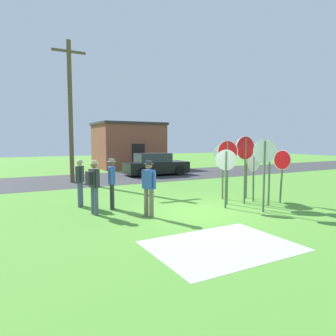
# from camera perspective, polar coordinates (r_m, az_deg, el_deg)

# --- Properties ---
(ground_plane) EXTENTS (80.00, 80.00, 0.00)m
(ground_plane) POSITION_cam_1_polar(r_m,az_deg,el_deg) (10.08, 5.31, -8.32)
(ground_plane) COLOR #518E33
(street_asphalt) EXTENTS (60.00, 6.40, 0.01)m
(street_asphalt) POSITION_cam_1_polar(r_m,az_deg,el_deg) (19.20, -11.90, -1.94)
(street_asphalt) COLOR #38383A
(street_asphalt) RESTS_ON ground
(concrete_path) EXTENTS (3.20, 2.40, 0.01)m
(concrete_path) POSITION_cam_1_polar(r_m,az_deg,el_deg) (7.08, 10.12, -14.25)
(concrete_path) COLOR #ADAAA3
(concrete_path) RESTS_ON ground
(building_background) EXTENTS (5.58, 4.63, 3.89)m
(building_background) POSITION_cam_1_polar(r_m,az_deg,el_deg) (26.66, -7.51, 4.29)
(building_background) COLOR brown
(building_background) RESTS_ON ground
(utility_pole) EXTENTS (1.80, 0.24, 7.79)m
(utility_pole) POSITION_cam_1_polar(r_m,az_deg,el_deg) (17.78, -17.97, 10.50)
(utility_pole) COLOR brown
(utility_pole) RESTS_ON ground
(parked_car_on_street) EXTENTS (4.38, 2.17, 1.51)m
(parked_car_on_street) POSITION_cam_1_polar(r_m,az_deg,el_deg) (20.59, -2.39, 0.56)
(parked_car_on_street) COLOR black
(parked_car_on_street) RESTS_ON ground
(stop_sign_tallest) EXTENTS (0.82, 0.20, 1.99)m
(stop_sign_tallest) POSITION_cam_1_polar(r_m,az_deg,el_deg) (12.07, 15.87, 0.27)
(stop_sign_tallest) COLOR #51664C
(stop_sign_tallest) RESTS_ON ground
(stop_sign_nearest) EXTENTS (0.36, 0.79, 2.23)m
(stop_sign_nearest) POSITION_cam_1_polar(r_m,az_deg,el_deg) (12.26, 10.33, 1.30)
(stop_sign_nearest) COLOR #51664C
(stop_sign_nearest) RESTS_ON ground
(stop_sign_low_front) EXTENTS (0.89, 0.07, 2.53)m
(stop_sign_low_front) POSITION_cam_1_polar(r_m,az_deg,el_deg) (11.47, 14.40, 2.06)
(stop_sign_low_front) COLOR #51664C
(stop_sign_low_front) RESTS_ON ground
(stop_sign_leaning_left) EXTENTS (0.62, 0.39, 2.05)m
(stop_sign_leaning_left) POSITION_cam_1_polar(r_m,az_deg,el_deg) (10.61, 10.91, -0.10)
(stop_sign_leaning_left) COLOR #51664C
(stop_sign_leaning_left) RESTS_ON ground
(stop_sign_rear_right) EXTENTS (0.37, 0.71, 2.36)m
(stop_sign_rear_right) POSITION_cam_1_polar(r_m,az_deg,el_deg) (11.28, 11.18, 1.40)
(stop_sign_rear_right) COLOR #51664C
(stop_sign_rear_right) RESTS_ON ground
(stop_sign_far_back) EXTENTS (0.52, 0.57, 2.18)m
(stop_sign_far_back) POSITION_cam_1_polar(r_m,az_deg,el_deg) (12.64, 14.66, 1.11)
(stop_sign_far_back) COLOR #51664C
(stop_sign_far_back) RESTS_ON ground
(stop_sign_rear_left) EXTENTS (0.74, 0.30, 2.40)m
(stop_sign_rear_left) POSITION_cam_1_polar(r_m,az_deg,el_deg) (10.29, 17.76, 1.05)
(stop_sign_rear_left) COLOR #51664C
(stop_sign_rear_left) RESTS_ON ground
(stop_sign_leaning_right) EXTENTS (0.17, 0.75, 2.01)m
(stop_sign_leaning_right) POSITION_cam_1_polar(r_m,az_deg,el_deg) (12.10, 20.73, 0.18)
(stop_sign_leaning_right) COLOR #51664C
(stop_sign_leaning_right) RESTS_ON ground
(stop_sign_center_cluster) EXTENTS (0.56, 0.33, 2.36)m
(stop_sign_center_cluster) POSITION_cam_1_polar(r_m,az_deg,el_deg) (11.36, 18.67, 0.99)
(stop_sign_center_cluster) COLOR #51664C
(stop_sign_center_cluster) RESTS_ON ground
(person_on_left) EXTENTS (0.34, 0.54, 1.74)m
(person_on_left) POSITION_cam_1_polar(r_m,az_deg,el_deg) (9.29, -3.65, -3.27)
(person_on_left) COLOR #7A6B56
(person_on_left) RESTS_ON ground
(person_with_sunhat) EXTENTS (0.36, 0.52, 1.69)m
(person_with_sunhat) POSITION_cam_1_polar(r_m,az_deg,el_deg) (11.16, -16.30, -2.22)
(person_with_sunhat) COLOR #4C5670
(person_with_sunhat) RESTS_ON ground
(person_near_signs) EXTENTS (0.34, 0.54, 1.74)m
(person_near_signs) POSITION_cam_1_polar(r_m,az_deg,el_deg) (10.48, -10.56, -2.39)
(person_near_signs) COLOR #2D2D33
(person_near_signs) RESTS_ON ground
(person_in_teal) EXTENTS (0.41, 0.56, 1.74)m
(person_in_teal) POSITION_cam_1_polar(r_m,az_deg,el_deg) (9.81, -13.89, -2.82)
(person_in_teal) COLOR #4C5670
(person_in_teal) RESTS_ON ground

